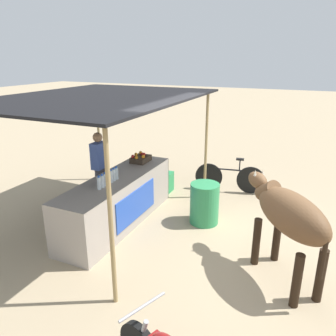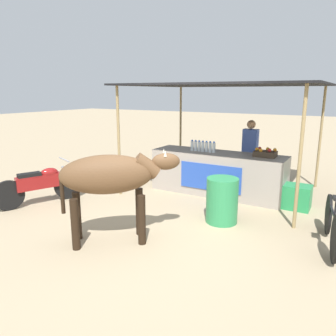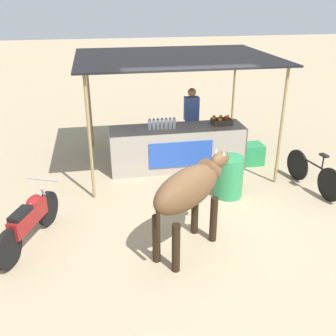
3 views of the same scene
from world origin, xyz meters
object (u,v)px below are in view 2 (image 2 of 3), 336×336
at_px(stall_counter, 217,173).
at_px(bicycle_leaning, 331,224).
at_px(water_barrel, 222,200).
at_px(cooler_box, 295,197).
at_px(cow, 112,177).
at_px(fruit_crate, 265,153).
at_px(motorcycle_parked, 40,184).
at_px(vendor_behind_counter, 250,154).

relative_size(stall_counter, bicycle_leaning, 1.82).
distance_m(water_barrel, bicycle_leaning, 1.77).
xyz_separation_m(cooler_box, cow, (-2.17, -3.00, 0.79)).
bearing_deg(water_barrel, fruit_crate, 78.50).
relative_size(fruit_crate, water_barrel, 0.54).
distance_m(cooler_box, water_barrel, 1.74).
bearing_deg(cooler_box, motorcycle_parked, -152.47).
bearing_deg(vendor_behind_counter, cow, -103.97).
relative_size(water_barrel, cow, 0.50).
xyz_separation_m(vendor_behind_counter, bicycle_leaning, (1.98, -2.33, -0.50)).
bearing_deg(vendor_behind_counter, water_barrel, -84.65).
height_order(stall_counter, water_barrel, stall_counter).
relative_size(cooler_box, motorcycle_parked, 0.35).
distance_m(stall_counter, bicycle_leaning, 2.94).
distance_m(water_barrel, motorcycle_parked, 3.73).
bearing_deg(cow, cooler_box, 54.14).
xyz_separation_m(fruit_crate, vendor_behind_counter, (-0.53, 0.70, -0.18)).
height_order(cooler_box, cow, cow).
distance_m(stall_counter, fruit_crate, 1.17).
bearing_deg(fruit_crate, vendor_behind_counter, 127.45).
distance_m(vendor_behind_counter, bicycle_leaning, 3.10).
xyz_separation_m(fruit_crate, cooler_box, (0.68, -0.15, -0.79)).
bearing_deg(stall_counter, cooler_box, -3.25).
bearing_deg(vendor_behind_counter, motorcycle_parked, -136.23).
distance_m(fruit_crate, cooler_box, 1.06).
distance_m(water_barrel, cow, 2.07).
relative_size(fruit_crate, cooler_box, 0.73).
relative_size(stall_counter, fruit_crate, 6.82).
xyz_separation_m(fruit_crate, cow, (-1.49, -3.16, -0.00)).
distance_m(vendor_behind_counter, water_barrel, 2.32).
xyz_separation_m(stall_counter, motorcycle_parked, (-2.89, -2.50, -0.05)).
bearing_deg(bicycle_leaning, cooler_box, 117.43).
relative_size(cow, bicycle_leaning, 0.98).
height_order(fruit_crate, cooler_box, fruit_crate).
bearing_deg(cow, motorcycle_parked, 166.09).
height_order(fruit_crate, bicycle_leaning, fruit_crate).
distance_m(stall_counter, water_barrel, 1.68).
bearing_deg(cow, vendor_behind_counter, 76.03).
xyz_separation_m(vendor_behind_counter, motorcycle_parked, (-3.39, -3.25, -0.42)).
distance_m(fruit_crate, water_barrel, 1.72).
bearing_deg(water_barrel, cooler_box, 54.88).
bearing_deg(vendor_behind_counter, cooler_box, -35.06).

